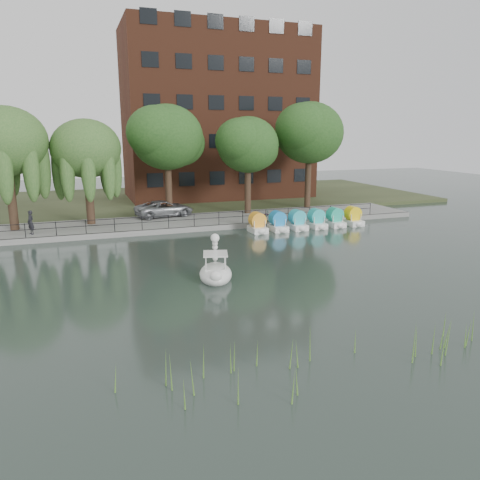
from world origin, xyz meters
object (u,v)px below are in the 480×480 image
bicycle (262,215)px  swan_boat (216,270)px  pedestrian (30,221)px  minivan (164,207)px

bicycle → swan_boat: bearing=166.2°
bicycle → swan_boat: 14.40m
pedestrian → bicycle: bearing=54.4°
minivan → swan_boat: swan_boat is taller
minivan → pedestrian: pedestrian is taller
bicycle → swan_boat: (-7.60, -12.23, -0.40)m
minivan → swan_boat: size_ratio=1.88×
minivan → swan_boat: (-0.49, -17.09, -0.70)m
minivan → swan_boat: bearing=168.1°
pedestrian → swan_boat: (9.80, -13.19, -0.89)m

